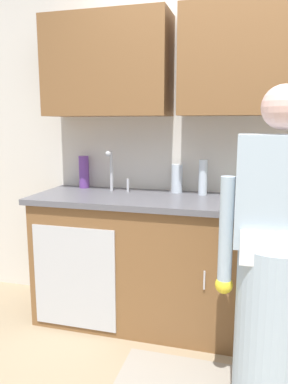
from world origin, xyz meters
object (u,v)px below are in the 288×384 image
at_px(sink, 110,196).
at_px(person_at_sink, 273,283).
at_px(bottle_water_tall, 177,178).
at_px(bottle_soap, 203,177).
at_px(bottle_cleaner_spray, 84,172).
at_px(sponge, 250,195).
at_px(knife_on_counter, 257,208).

distance_m(sink, person_at_sink, 1.34).
xyz_separation_m(bottle_water_tall, bottle_soap, (0.20, -0.04, 0.02)).
distance_m(bottle_soap, bottle_cleaner_spray, 0.95).
relative_size(bottle_soap, bottle_cleaner_spray, 1.00).
bearing_deg(sponge, person_at_sink, -82.73).
bearing_deg(sponge, bottle_cleaner_spray, 177.99).
relative_size(sink, bottle_soap, 1.96).
height_order(bottle_cleaner_spray, sponge, bottle_cleaner_spray).
bearing_deg(bottle_water_tall, sink, -155.50).
height_order(sink, sponge, sink).
distance_m(sink, bottle_soap, 0.69).
bearing_deg(sponge, knife_on_counter, -84.22).
height_order(person_at_sink, bottle_soap, person_at_sink).
relative_size(bottle_cleaner_spray, sponge, 2.31).
bearing_deg(bottle_soap, knife_on_counter, -44.46).
relative_size(person_at_sink, knife_on_counter, 6.75).
height_order(person_at_sink, knife_on_counter, person_at_sink).
distance_m(person_at_sink, bottle_water_tall, 1.19).
relative_size(knife_on_counter, sponge, 2.18).
height_order(sink, bottle_soap, sink).
height_order(bottle_cleaner_spray, knife_on_counter, bottle_cleaner_spray).
bearing_deg(bottle_cleaner_spray, person_at_sink, -34.00).
xyz_separation_m(bottle_water_tall, bottle_cleaner_spray, (-0.75, 0.01, 0.02)).
height_order(bottle_soap, sponge, bottle_soap).
xyz_separation_m(bottle_cleaner_spray, knife_on_counter, (1.32, -0.42, -0.12)).
xyz_separation_m(sink, bottle_cleaner_spray, (-0.30, 0.22, 0.14)).
relative_size(sink, person_at_sink, 0.31).
bearing_deg(bottle_soap, person_at_sink, -63.21).
distance_m(bottle_water_tall, bottle_cleaner_spray, 0.75).
relative_size(sink, knife_on_counter, 2.08).
relative_size(bottle_cleaner_spray, knife_on_counter, 1.06).
relative_size(sink, bottle_cleaner_spray, 1.97).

